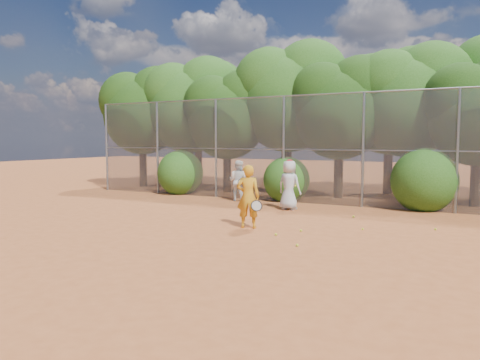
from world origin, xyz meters
The scene contains 24 objects.
ground centered at (0.00, 0.00, 0.00)m, with size 80.00×80.00×0.00m, color #AC5426.
fence_back centered at (-0.12, 6.00, 2.05)m, with size 20.05×0.09×4.03m.
tree_0 centered at (-9.44, 8.04, 3.93)m, with size 4.38×3.81×6.00m.
tree_1 centered at (-6.94, 8.54, 4.16)m, with size 4.64×4.03×6.35m.
tree_2 centered at (-4.45, 7.83, 3.58)m, with size 3.99×3.47×5.47m.
tree_3 centered at (-1.94, 8.84, 4.40)m, with size 4.89×4.26×6.70m.
tree_4 centered at (0.55, 8.24, 3.76)m, with size 4.19×3.64×5.73m.
tree_5 centered at (3.06, 9.04, 4.05)m, with size 4.51×3.92×6.17m.
tree_6 centered at (5.55, 8.03, 3.47)m, with size 3.86×3.36×5.29m.
tree_9 centered at (-7.94, 10.84, 4.34)m, with size 4.83×4.20×6.62m.
tree_10 centered at (-2.93, 11.05, 4.63)m, with size 5.15×4.48×7.06m.
tree_11 centered at (2.06, 10.64, 4.16)m, with size 4.64×4.03×6.35m.
bush_0 centered at (-6.00, 6.30, 1.00)m, with size 2.00×2.00×2.00m, color #224D13.
bush_1 centered at (-1.00, 6.30, 0.90)m, with size 1.80×1.80×1.80m, color #224D13.
bush_2 centered at (4.00, 6.30, 1.10)m, with size 2.20×2.20×2.20m, color #224D13.
player_yellow centered at (0.25, 0.63, 0.85)m, with size 0.87×0.65×1.71m.
player_teen centered at (-0.02, 4.19, 0.85)m, with size 0.90×0.65×1.71m.
player_white centered at (-2.64, 5.40, 0.78)m, with size 0.84×0.73×1.57m.
ball_0 centered at (1.70, 0.79, 0.03)m, with size 0.07×0.07×0.07m, color yellow.
ball_1 centered at (2.33, 3.62, 0.03)m, with size 0.07×0.07×0.07m, color yellow.
ball_2 centered at (2.23, -0.83, 0.03)m, with size 0.07×0.07×0.07m, color yellow.
ball_3 centered at (3.05, 1.76, 0.03)m, with size 0.07×0.07×0.07m, color yellow.
ball_4 centered at (1.33, 0.04, 0.03)m, with size 0.07×0.07×0.07m, color yellow.
ball_5 centered at (4.74, 2.63, 0.03)m, with size 0.07×0.07×0.07m, color yellow.
Camera 1 is at (5.93, -10.43, 2.38)m, focal length 35.00 mm.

